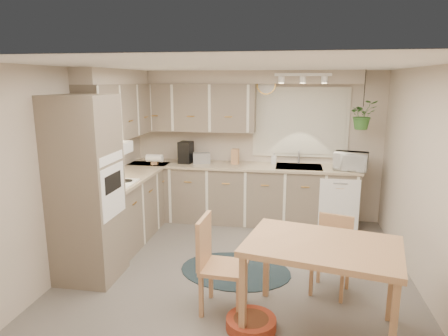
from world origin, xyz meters
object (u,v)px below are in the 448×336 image
Objects in this scene: chair_back at (331,256)px; pet_bed at (251,323)px; microwave at (351,159)px; chair_left at (224,265)px; dining_table at (320,287)px; braided_rug at (235,270)px.

chair_back is 1.78× the size of pet_bed.
chair_back is 2.14m from microwave.
pet_bed is (0.30, -0.28, -0.42)m from chair_left.
braided_rug is (-0.91, 1.00, -0.41)m from dining_table.
microwave is (1.49, 2.49, 0.62)m from chair_left.
chair_left is (-0.91, 0.17, 0.06)m from dining_table.
dining_table reaches higher than pet_bed.
microwave is (1.19, 2.78, 1.05)m from pet_bed.
chair_left is 2.05× the size of pet_bed.
microwave is (0.58, 2.66, 0.68)m from dining_table.
chair_left is 1.15× the size of chair_back.
dining_table reaches higher than chair_back.
microwave reaches higher than chair_left.
chair_left is 1.19m from chair_back.
chair_back is (1.07, 0.52, -0.06)m from chair_left.
pet_bed is at bearing 50.23° from chair_left.
chair_back is at bearing -16.42° from braided_rug.
chair_left reaches higher than pet_bed.
chair_left is 0.96m from braided_rug.
braided_rug is 2.78× the size of microwave.
microwave reaches higher than braided_rug.
microwave is at bearing 66.80° from pet_bed.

